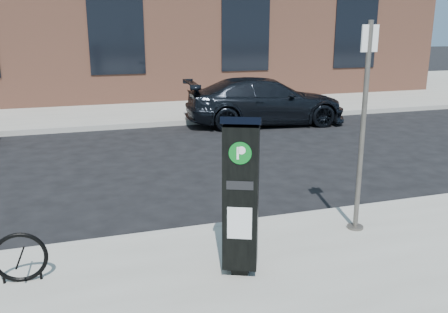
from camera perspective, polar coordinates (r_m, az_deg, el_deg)
name	(u,v)px	position (r m, az deg, el deg)	size (l,w,h in m)	color
ground	(209,235)	(6.98, -1.81, -9.40)	(120.00, 120.00, 0.00)	black
sidewalk_far	(115,99)	(20.37, -12.93, 6.82)	(60.00, 12.00, 0.15)	gray
curb_near	(209,231)	(6.93, -1.77, -8.90)	(60.00, 0.12, 0.16)	#9E9B93
curb_far	(135,126)	(14.51, -10.69, 3.67)	(60.00, 0.12, 0.16)	#9E9B93
building	(104,0)	(23.20, -14.28, 17.81)	(28.00, 10.05, 8.25)	#965A44
parking_kiosk	(241,194)	(5.31, 2.05, -4.57)	(0.54, 0.52, 1.87)	black
sign_pole	(363,131)	(6.65, 16.33, 3.00)	(0.25, 0.23, 2.85)	#55514B
bike_rack	(20,258)	(5.83, -23.31, -11.12)	(0.59, 0.09, 0.59)	black
car_dark	(265,101)	(14.82, 5.00, 6.65)	(2.01, 4.95, 1.44)	black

